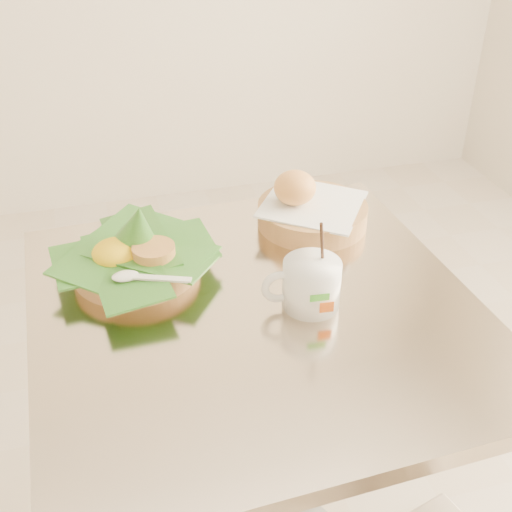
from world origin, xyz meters
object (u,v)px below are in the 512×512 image
object	(u,v)px
coffee_mug	(310,283)
rice_basket	(135,253)
bread_basket	(309,209)
cafe_table	(256,405)

from	to	relation	value
coffee_mug	rice_basket	bearing A→B (deg)	146.16
bread_basket	coffee_mug	bearing A→B (deg)	-109.44
rice_basket	bread_basket	bearing A→B (deg)	12.14
cafe_table	bread_basket	distance (m)	0.38
rice_basket	coffee_mug	bearing A→B (deg)	-33.84
cafe_table	rice_basket	world-z (taller)	rice_basket
cafe_table	bread_basket	world-z (taller)	bread_basket
rice_basket	coffee_mug	distance (m)	0.31
rice_basket	bread_basket	xyz separation A→B (m)	(0.34, 0.07, -0.00)
cafe_table	bread_basket	xyz separation A→B (m)	(0.17, 0.23, 0.25)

